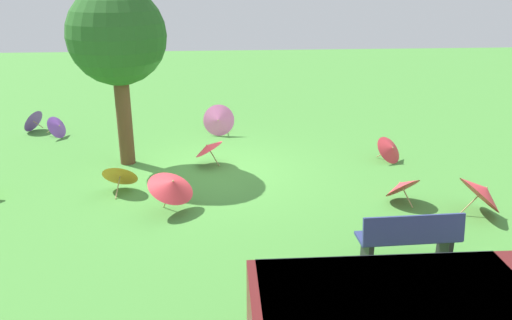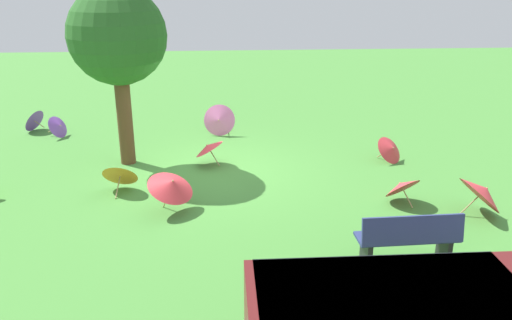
{
  "view_description": "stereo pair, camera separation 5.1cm",
  "coord_description": "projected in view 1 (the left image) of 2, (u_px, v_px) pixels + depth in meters",
  "views": [
    {
      "loc": [
        -0.12,
        11.27,
        4.35
      ],
      "look_at": [
        -0.9,
        0.95,
        0.6
      ],
      "focal_mm": 36.26,
      "sensor_mm": 36.0,
      "label": 1
    },
    {
      "loc": [
        -0.17,
        11.27,
        4.35
      ],
      "look_at": [
        -0.9,
        0.95,
        0.6
      ],
      "focal_mm": 36.26,
      "sensor_mm": 36.0,
      "label": 2
    }
  ],
  "objects": [
    {
      "name": "parasol_red_2",
      "position": [
        208.0,
        147.0,
        12.26
      ],
      "size": [
        0.85,
        0.88,
        0.69
      ],
      "color": "tan",
      "rests_on": "ground"
    },
    {
      "name": "park_bench",
      "position": [
        409.0,
        238.0,
        8.05
      ],
      "size": [
        1.61,
        0.53,
        0.9
      ],
      "color": "navy",
      "rests_on": "ground"
    },
    {
      "name": "parasol_purple_0",
      "position": [
        32.0,
        120.0,
        14.96
      ],
      "size": [
        0.68,
        0.81,
        0.67
      ],
      "color": "tan",
      "rests_on": "ground"
    },
    {
      "name": "parasol_red_0",
      "position": [
        483.0,
        191.0,
        9.74
      ],
      "size": [
        0.9,
        1.0,
        0.87
      ],
      "color": "tan",
      "rests_on": "ground"
    },
    {
      "name": "parasol_purple_1",
      "position": [
        58.0,
        127.0,
        14.42
      ],
      "size": [
        0.68,
        0.75,
        0.63
      ],
      "color": "tan",
      "rests_on": "ground"
    },
    {
      "name": "parasol_red_4",
      "position": [
        391.0,
        149.0,
        12.55
      ],
      "size": [
        0.92,
        0.9,
        0.66
      ],
      "color": "tan",
      "rests_on": "ground"
    },
    {
      "name": "parasol_orange_0",
      "position": [
        121.0,
        173.0,
        10.84
      ],
      "size": [
        0.82,
        0.81,
        0.73
      ],
      "color": "tan",
      "rests_on": "ground"
    },
    {
      "name": "parasol_red_3",
      "position": [
        401.0,
        186.0,
        10.29
      ],
      "size": [
        0.96,
        0.92,
        0.67
      ],
      "color": "tan",
      "rests_on": "ground"
    },
    {
      "name": "shade_tree",
      "position": [
        117.0,
        38.0,
        11.56
      ],
      "size": [
        2.22,
        2.22,
        4.15
      ],
      "color": "brown",
      "rests_on": "ground"
    },
    {
      "name": "parasol_red_1",
      "position": [
        172.0,
        185.0,
        9.82
      ],
      "size": [
        1.26,
        1.26,
        0.85
      ],
      "color": "tan",
      "rests_on": "ground"
    },
    {
      "name": "parasol_pink_0",
      "position": [
        218.0,
        120.0,
        14.56
      ],
      "size": [
        0.93,
        0.89,
        0.89
      ],
      "color": "tan",
      "rests_on": "ground"
    },
    {
      "name": "ground",
      "position": [
        214.0,
        171.0,
        12.04
      ],
      "size": [
        40.0,
        40.0,
        0.0
      ],
      "primitive_type": "plane",
      "color": "#478C38"
    }
  ]
}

